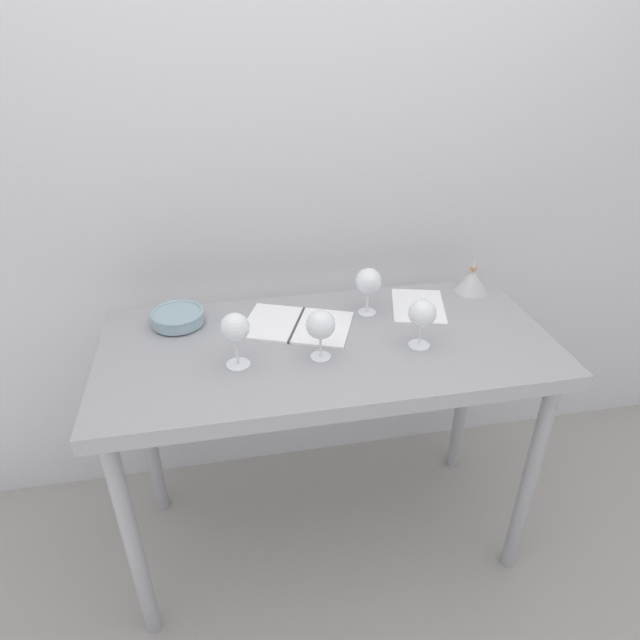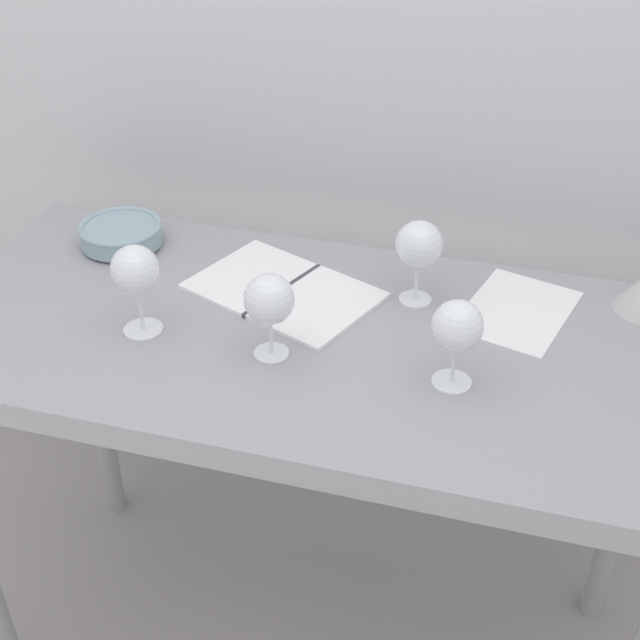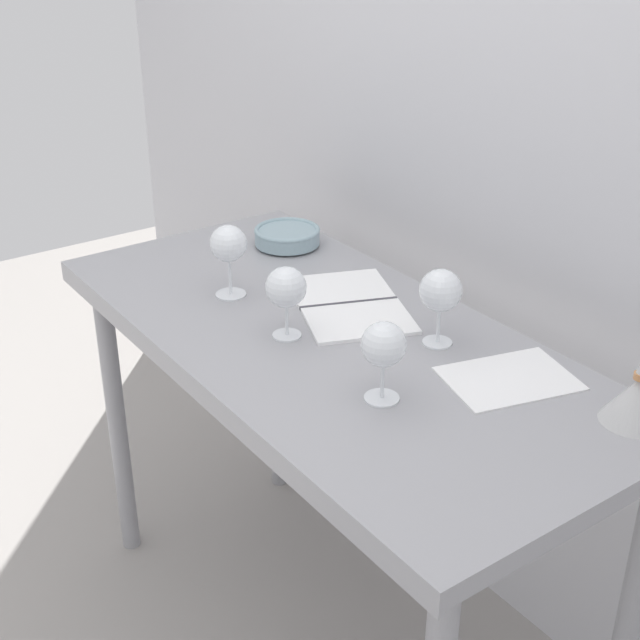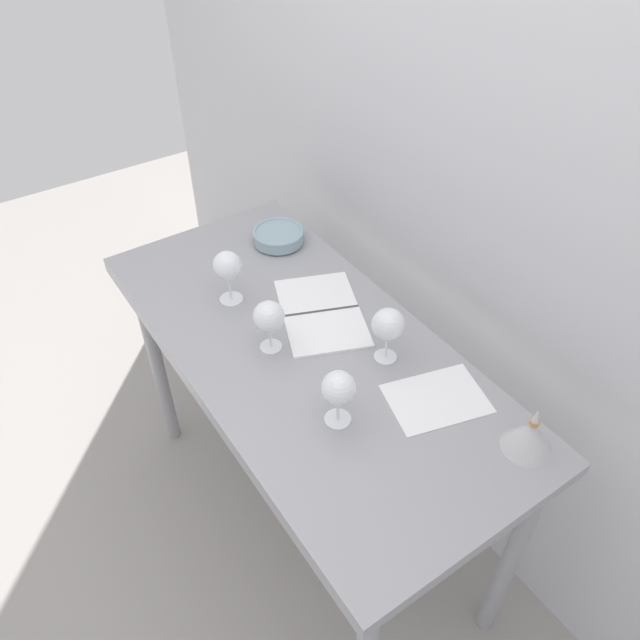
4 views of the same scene
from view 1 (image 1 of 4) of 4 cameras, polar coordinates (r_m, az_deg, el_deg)
The scene contains 11 objects.
ground_plane at distance 2.30m, azimuth 0.63°, elevation -21.44°, with size 6.00×6.00×0.00m, color #9A9590.
back_wall at distance 1.98m, azimuth -2.09°, elevation 15.34°, with size 3.80×0.04×2.60m, color silver.
steel_counter at distance 1.75m, azimuth 0.82°, elevation -5.15°, with size 1.40×0.65×0.90m.
wine_glass_near_right at distance 1.64m, azimuth 10.71°, elevation 0.55°, with size 0.08×0.08×0.16m.
wine_glass_near_left at distance 1.53m, azimuth -8.93°, elevation -0.94°, with size 0.08×0.08×0.17m.
wine_glass_far_right at distance 1.80m, azimuth 5.12°, elevation 3.99°, with size 0.09×0.09×0.16m.
wine_glass_near_center at distance 1.56m, azimuth 0.06°, elevation -0.63°, with size 0.09×0.09×0.16m.
open_notebook at distance 1.77m, azimuth -2.46°, elevation -0.52°, with size 0.40×0.34×0.01m.
tasting_sheet_upper at distance 1.92m, azimuth 10.29°, elevation 1.51°, with size 0.18×0.24×0.00m, color white.
tasting_bowl at distance 1.82m, azimuth -14.73°, elevation 0.33°, with size 0.17×0.17×0.05m.
decanter_funnel at distance 2.05m, azimuth 15.69°, elevation 4.04°, with size 0.12×0.12×0.13m.
Camera 1 is at (-0.30, -1.40, 1.80)m, focal length 30.42 mm.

